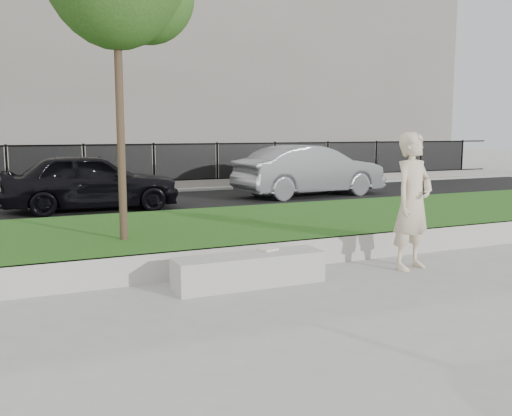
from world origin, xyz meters
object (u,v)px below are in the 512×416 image
stone_bench (249,270)px  book (268,249)px  car_silver (310,171)px  car_dark (91,181)px  man (413,201)px

stone_bench → book: size_ratio=8.61×
stone_bench → book: book is taller
car_silver → car_dark: bearing=90.0°
stone_bench → car_silver: car_silver is taller
man → book: man is taller
car_silver → book: bearing=142.3°
man → stone_bench: bearing=161.6°
man → car_silver: 9.08m
stone_bench → man: man is taller
stone_bench → book: (0.35, 0.14, 0.22)m
book → car_dark: bearing=79.8°
car_dark → car_silver: 6.54m
book → car_dark: car_dark is taller
stone_bench → man: bearing=-3.4°
stone_bench → man: 2.66m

